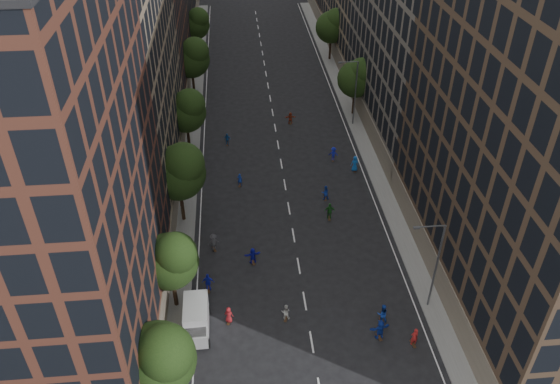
{
  "coord_description": "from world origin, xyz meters",
  "views": [
    {
      "loc": [
        -5.17,
        -19.59,
        35.78
      ],
      "look_at": [
        -0.94,
        27.33,
        2.0
      ],
      "focal_mm": 35.0,
      "sensor_mm": 36.0,
      "label": 1
    }
  ],
  "objects_px": {
    "streetlamp_near": "(434,262)",
    "streetlamp_far": "(354,89)",
    "skater_2": "(382,314)",
    "cargo_van": "(196,319)"
  },
  "relations": [
    {
      "from": "skater_2",
      "to": "cargo_van",
      "type": "bearing_deg",
      "value": -0.84
    },
    {
      "from": "streetlamp_far",
      "to": "streetlamp_near",
      "type": "bearing_deg",
      "value": -90.0
    },
    {
      "from": "streetlamp_near",
      "to": "streetlamp_far",
      "type": "distance_m",
      "value": 33.0
    },
    {
      "from": "streetlamp_near",
      "to": "cargo_van",
      "type": "xyz_separation_m",
      "value": [
        -19.67,
        -0.84,
        -3.9
      ]
    },
    {
      "from": "streetlamp_far",
      "to": "skater_2",
      "type": "xyz_separation_m",
      "value": [
        -4.23,
        -34.41,
        -4.22
      ]
    },
    {
      "from": "cargo_van",
      "to": "streetlamp_near",
      "type": "bearing_deg",
      "value": 1.57
    },
    {
      "from": "cargo_van",
      "to": "skater_2",
      "type": "relative_size",
      "value": 2.42
    },
    {
      "from": "streetlamp_near",
      "to": "skater_2",
      "type": "relative_size",
      "value": 4.8
    },
    {
      "from": "streetlamp_far",
      "to": "skater_2",
      "type": "distance_m",
      "value": 34.92
    },
    {
      "from": "streetlamp_near",
      "to": "streetlamp_far",
      "type": "xyz_separation_m",
      "value": [
        0.0,
        33.0,
        0.0
      ]
    }
  ]
}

